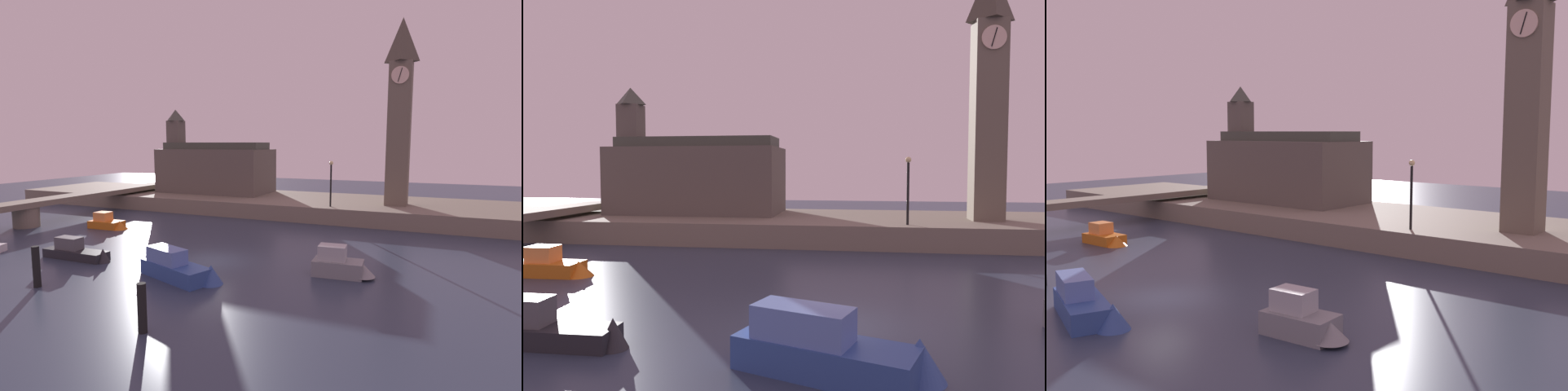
{
  "view_description": "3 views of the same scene",
  "coord_description": "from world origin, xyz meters",
  "views": [
    {
      "loc": [
        12.72,
        -21.81,
        7.29
      ],
      "look_at": [
        -2.65,
        14.02,
        2.36
      ],
      "focal_mm": 28.51,
      "sensor_mm": 36.0,
      "label": 1
    },
    {
      "loc": [
        0.65,
        -15.11,
        4.97
      ],
      "look_at": [
        -3.79,
        14.27,
        3.31
      ],
      "focal_mm": 33.33,
      "sensor_mm": 36.0,
      "label": 2
    },
    {
      "loc": [
        21.12,
        -15.18,
        7.37
      ],
      "look_at": [
        -3.99,
        14.92,
        3.05
      ],
      "focal_mm": 40.04,
      "sensor_mm": 36.0,
      "label": 3
    }
  ],
  "objects": [
    {
      "name": "far_embankment",
      "position": [
        0.0,
        20.0,
        0.75
      ],
      "size": [
        70.0,
        12.0,
        1.5
      ],
      "primitive_type": "cube",
      "color": "slate",
      "rests_on": "ground"
    },
    {
      "name": "boat_cruiser_grey",
      "position": [
        8.09,
        0.3,
        0.62
      ],
      "size": [
        3.49,
        1.68,
        1.68
      ],
      "color": "gray",
      "rests_on": "ground"
    },
    {
      "name": "ground_plane",
      "position": [
        0.0,
        0.0,
        0.0
      ],
      "size": [
        120.0,
        120.0,
        0.0
      ],
      "primitive_type": "plane",
      "color": "#2D384C"
    },
    {
      "name": "boat_patrol_orange",
      "position": [
        -13.15,
        5.29,
        0.46
      ],
      "size": [
        3.59,
        1.6,
        1.39
      ],
      "color": "orange",
      "rests_on": "ground"
    },
    {
      "name": "boat_tour_blue",
      "position": [
        0.27,
        -3.7,
        0.6
      ],
      "size": [
        5.44,
        2.91,
        1.75
      ],
      "color": "#2D4C93",
      "rests_on": "ground"
    },
    {
      "name": "streetlamp",
      "position": [
        3.75,
        15.38,
        4.09
      ],
      "size": [
        0.36,
        0.36,
        4.2
      ],
      "color": "black",
      "rests_on": "far_embankment"
    },
    {
      "name": "clock_tower",
      "position": [
        9.21,
        18.89,
        10.34
      ],
      "size": [
        2.2,
        2.25,
        17.04
      ],
      "color": "#6B6051",
      "rests_on": "far_embankment"
    },
    {
      "name": "parliament_hall",
      "position": [
        -11.99,
        21.47,
        4.42
      ],
      "size": [
        12.92,
        6.67,
        9.9
      ],
      "color": "#5B544C",
      "rests_on": "far_embankment"
    }
  ]
}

